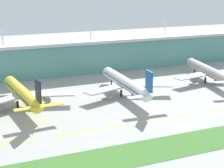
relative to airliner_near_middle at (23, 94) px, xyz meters
name	(u,v)px	position (x,y,z in m)	size (l,w,h in m)	color
ground_plane	(174,119)	(56.14, -43.15, -6.44)	(600.00, 600.00, 0.00)	#9E9E99
terminal_building	(88,53)	(56.14, 63.52, 4.42)	(288.00, 34.00, 30.32)	#5B9E93
airliner_near_middle	(23,94)	(0.00, 0.00, 0.00)	(48.65, 59.55, 18.90)	yellow
airliner_center	(126,83)	(52.72, -2.43, 0.00)	(48.74, 63.23, 18.90)	white
airliner_far_middle	(210,72)	(109.18, 1.56, 0.00)	(47.80, 62.14, 18.90)	#ADB2BC
taxiway_stripe_west	(4,144)	(-14.86, -40.84, -6.42)	(28.00, 0.70, 0.04)	yellow
taxiway_stripe_mid_west	(92,130)	(19.14, -40.84, -6.42)	(28.00, 0.70, 0.04)	yellow
taxiway_stripe_centre	(165,118)	(53.14, -40.84, -6.42)	(28.00, 0.70, 0.04)	yellow
grass_verge	(208,139)	(56.14, -67.05, -6.39)	(300.00, 18.00, 0.10)	#3D702D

